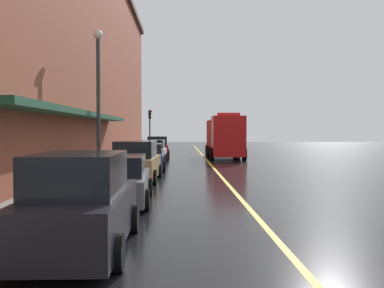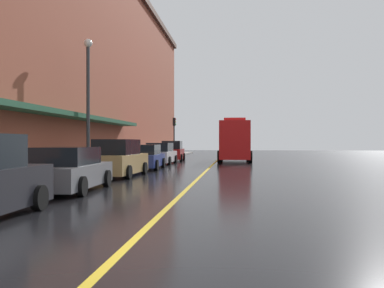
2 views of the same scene
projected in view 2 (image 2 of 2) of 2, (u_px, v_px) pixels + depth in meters
The scene contains 14 objects.
ground_plane at pixel (212, 165), 31.82m from camera, with size 112.00×112.00×0.00m, color black.
sidewalk_left at pixel (131, 163), 32.46m from camera, with size 2.40×70.00×0.15m, color gray.
lane_center_stripe at pixel (212, 165), 31.82m from camera, with size 0.16×70.00×0.01m, color gold.
brick_building_left at pixel (45, 57), 32.07m from camera, with size 11.36×64.00×16.08m.
parked_car_1 at pixel (68, 170), 14.84m from camera, with size 2.23×4.83×1.53m.
parked_car_2 at pixel (118, 159), 21.18m from camera, with size 2.22×4.83×1.83m.
parked_car_3 at pixel (145, 157), 27.00m from camera, with size 2.23×4.73×1.54m.
parked_car_4 at pixel (161, 154), 32.92m from camera, with size 2.12×4.64×1.63m.
parked_car_5 at pixel (173, 152), 38.84m from camera, with size 2.15×4.37×1.79m.
fire_truck at pixel (235, 142), 37.21m from camera, with size 2.84×7.93×3.64m.
parking_meter_1 at pixel (134, 151), 29.91m from camera, with size 0.14×0.18×1.33m.
parking_meter_2 at pixel (118, 153), 25.80m from camera, with size 0.14×0.18×1.33m.
street_lamp_left at pixel (88, 90), 22.40m from camera, with size 0.44×0.44×6.94m.
traffic_light_near at pixel (174, 129), 48.83m from camera, with size 0.38×0.36×4.30m.
Camera 2 is at (1.78, -6.80, 1.71)m, focal length 40.14 mm.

